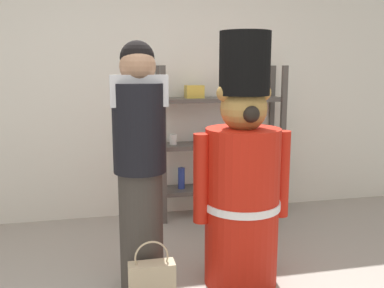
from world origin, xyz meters
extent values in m
cube|color=silver|center=(0.00, 2.20, 1.30)|extent=(6.40, 0.12, 2.60)
cube|color=#4C4742|center=(0.19, 1.83, 0.76)|extent=(0.05, 0.05, 1.52)
cube|color=#4C4742|center=(1.40, 1.83, 0.76)|extent=(0.05, 0.05, 1.52)
cube|color=#4C4742|center=(0.19, 2.13, 0.76)|extent=(0.05, 0.05, 1.52)
cube|color=#4C4742|center=(1.40, 2.13, 0.76)|extent=(0.05, 0.05, 1.52)
cube|color=#4C4742|center=(0.80, 1.98, 0.27)|extent=(1.21, 0.30, 0.04)
cube|color=#4C4742|center=(0.80, 1.98, 0.73)|extent=(1.21, 0.30, 0.04)
cube|color=#4C4742|center=(0.80, 1.98, 1.18)|extent=(1.21, 0.30, 0.04)
cylinder|color=white|center=(0.31, 1.99, 0.80)|extent=(0.07, 0.07, 0.10)
cylinder|color=pink|center=(0.55, 1.97, 0.80)|extent=(0.08, 0.08, 0.10)
cylinder|color=blue|center=(0.80, 1.99, 0.80)|extent=(0.10, 0.10, 0.11)
cylinder|color=navy|center=(1.04, 1.96, 0.79)|extent=(0.09, 0.09, 0.09)
cylinder|color=yellow|center=(1.28, 1.97, 0.80)|extent=(0.08, 0.08, 0.10)
cylinder|color=navy|center=(0.39, 1.98, 0.40)|extent=(0.07, 0.07, 0.22)
cylinder|color=#596B33|center=(0.80, 1.96, 0.39)|extent=(0.08, 0.08, 0.19)
cylinder|color=#B27226|center=(1.20, 2.00, 0.38)|extent=(0.07, 0.07, 0.17)
cube|color=gold|center=(0.52, 1.98, 1.27)|extent=(0.17, 0.14, 0.12)
cube|color=#B21E2D|center=(1.07, 1.98, 1.28)|extent=(0.15, 0.12, 0.15)
cylinder|color=red|center=(0.54, 0.58, 0.55)|extent=(0.51, 0.51, 1.10)
cylinder|color=white|center=(0.54, 0.58, 0.57)|extent=(0.53, 0.53, 0.05)
sphere|color=#A57E3F|center=(0.54, 0.58, 1.23)|extent=(0.31, 0.31, 0.31)
sphere|color=#A57E3F|center=(0.41, 0.58, 1.33)|extent=(0.11, 0.11, 0.11)
sphere|color=#A57E3F|center=(0.67, 0.58, 1.33)|extent=(0.11, 0.11, 0.11)
cylinder|color=black|center=(0.54, 0.58, 1.52)|extent=(0.33, 0.33, 0.41)
cylinder|color=red|center=(0.25, 0.58, 0.77)|extent=(0.11, 0.11, 0.60)
cylinder|color=red|center=(0.83, 0.58, 0.77)|extent=(0.11, 0.11, 0.60)
sphere|color=black|center=(0.54, 0.44, 1.21)|extent=(0.11, 0.11, 0.11)
cylinder|color=#38332D|center=(-0.15, 0.64, 0.41)|extent=(0.29, 0.29, 0.82)
cylinder|color=black|center=(-0.15, 0.64, 1.11)|extent=(0.34, 0.34, 0.58)
sphere|color=#A37556|center=(-0.15, 0.64, 1.51)|extent=(0.23, 0.23, 0.23)
cube|color=silver|center=(-0.15, 0.58, 1.35)|extent=(0.36, 0.04, 0.20)
sphere|color=black|center=(-0.15, 0.67, 1.56)|extent=(0.22, 0.22, 0.22)
cube|color=#C1AD89|center=(-0.11, 0.41, 0.14)|extent=(0.29, 0.12, 0.28)
torus|color=#C1AD89|center=(-0.11, 0.41, 0.32)|extent=(0.22, 0.01, 0.22)
camera|label=1|loc=(-0.41, -2.09, 1.50)|focal=39.78mm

